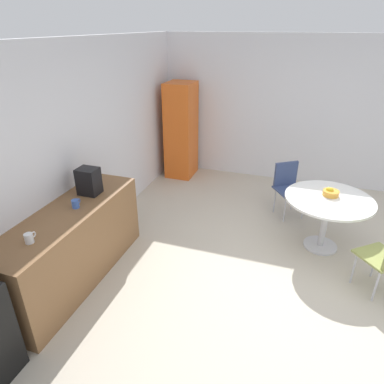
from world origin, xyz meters
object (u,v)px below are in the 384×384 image
object	(u,v)px
chair_navy	(288,183)
mug_white	(29,238)
locker_cabinet	(181,131)
coffee_maker	(89,181)
mug_green	(76,204)
fruit_bowl	(331,192)
round_table	(328,207)

from	to	relation	value
chair_navy	mug_white	distance (m)	3.70
locker_cabinet	coffee_maker	size ratio (longest dim) A/B	5.58
locker_cabinet	mug_white	size ratio (longest dim) A/B	13.85
locker_cabinet	mug_green	world-z (taller)	locker_cabinet
mug_white	coffee_maker	bearing A→B (deg)	2.84
locker_cabinet	chair_navy	size ratio (longest dim) A/B	2.15
fruit_bowl	coffee_maker	bearing A→B (deg)	113.48
coffee_maker	mug_green	bearing A→B (deg)	-171.84
locker_cabinet	fruit_bowl	size ratio (longest dim) A/B	8.90
mug_green	coffee_maker	size ratio (longest dim) A/B	0.40
round_table	mug_green	bearing A→B (deg)	118.56
chair_navy	coffee_maker	world-z (taller)	coffee_maker
locker_cabinet	fruit_bowl	distance (m)	3.14
round_table	mug_white	distance (m)	3.48
fruit_bowl	coffee_maker	size ratio (longest dim) A/B	0.63
locker_cabinet	coffee_maker	world-z (taller)	locker_cabinet
locker_cabinet	mug_white	distance (m)	3.93
mug_white	coffee_maker	world-z (taller)	coffee_maker
chair_navy	mug_white	world-z (taller)	mug_white
locker_cabinet	mug_white	bearing A→B (deg)	179.31
mug_green	fruit_bowl	bearing A→B (deg)	-60.20
chair_navy	coffee_maker	distance (m)	2.97
chair_navy	fruit_bowl	xyz separation A→B (m)	(-0.72, -0.56, 0.26)
round_table	coffee_maker	size ratio (longest dim) A/B	3.45
chair_navy	mug_green	distance (m)	3.16
chair_navy	mug_green	xyz separation A→B (m)	(-2.27, 2.15, 0.43)
mug_white	coffee_maker	distance (m)	1.07
round_table	mug_green	size ratio (longest dim) A/B	8.55
mug_green	coffee_maker	xyz separation A→B (m)	(0.35, 0.05, 0.11)
chair_navy	fruit_bowl	size ratio (longest dim) A/B	4.13
locker_cabinet	chair_navy	bearing A→B (deg)	-114.45
mug_green	chair_navy	bearing A→B (deg)	-43.48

